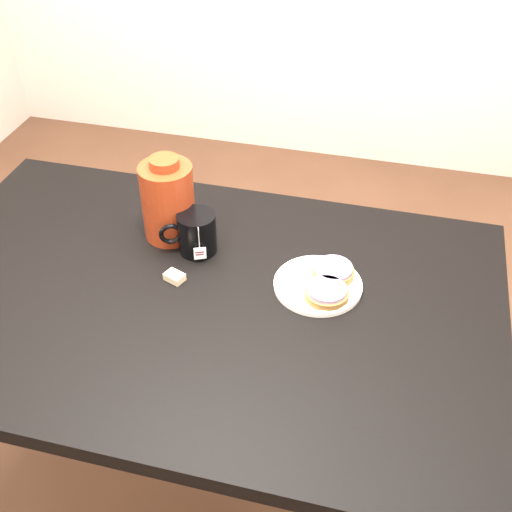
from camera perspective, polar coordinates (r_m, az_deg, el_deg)
name	(u,v)px	position (r m, az deg, el deg)	size (l,w,h in m)	color
ground_plane	(211,474)	(2.07, -3.99, -18.80)	(4.00, 4.00, 0.00)	brown
table	(199,319)	(1.55, -5.08, -5.59)	(1.40, 0.90, 0.75)	black
plate	(318,284)	(1.50, 5.52, -2.52)	(0.21, 0.21, 0.02)	white
bagel_back	(333,271)	(1.52, 6.88, -1.34)	(0.12, 0.12, 0.03)	brown
bagel_front	(327,293)	(1.46, 6.30, -3.25)	(0.12, 0.12, 0.03)	brown
mug	(196,233)	(1.58, -5.36, 2.08)	(0.15, 0.13, 0.11)	black
teabag_pouch	(175,277)	(1.53, -7.25, -1.85)	(0.04, 0.03, 0.02)	#C6B793
bagel_package	(168,200)	(1.62, -7.82, 4.93)	(0.16, 0.16, 0.22)	#601A0C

